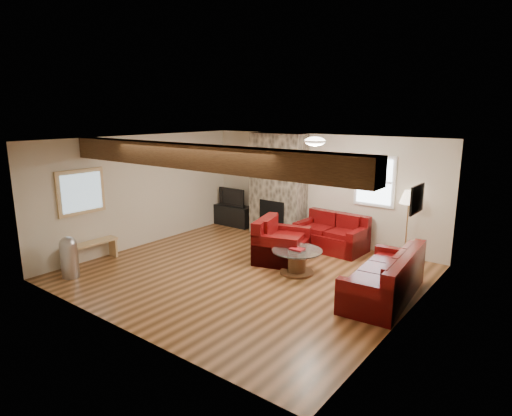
{
  "coord_description": "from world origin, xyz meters",
  "views": [
    {
      "loc": [
        4.81,
        -5.98,
        3.0
      ],
      "look_at": [
        -0.07,
        0.4,
        1.18
      ],
      "focal_mm": 30.0,
      "sensor_mm": 36.0,
      "label": 1
    }
  ],
  "objects_px": {
    "loveseat": "(331,232)",
    "television": "(234,197)",
    "sofa_three": "(384,275)",
    "tv_cabinet": "(234,215)",
    "armchair_red": "(282,240)",
    "floor_lamp": "(409,201)",
    "coffee_table": "(297,262)"
  },
  "relations": [
    {
      "from": "sofa_three",
      "to": "armchair_red",
      "type": "xyz_separation_m",
      "value": [
        -2.32,
        0.47,
        0.04
      ]
    },
    {
      "from": "armchair_red",
      "to": "tv_cabinet",
      "type": "xyz_separation_m",
      "value": [
        -2.61,
        1.55,
        -0.17
      ]
    },
    {
      "from": "loveseat",
      "to": "sofa_three",
      "type": "bearing_deg",
      "value": -40.37
    },
    {
      "from": "sofa_three",
      "to": "armchair_red",
      "type": "relative_size",
      "value": 1.9
    },
    {
      "from": "armchair_red",
      "to": "sofa_three",
      "type": "bearing_deg",
      "value": -117.51
    },
    {
      "from": "armchair_red",
      "to": "television",
      "type": "distance_m",
      "value": 3.05
    },
    {
      "from": "armchair_red",
      "to": "floor_lamp",
      "type": "height_order",
      "value": "floor_lamp"
    },
    {
      "from": "loveseat",
      "to": "television",
      "type": "relative_size",
      "value": 1.78
    },
    {
      "from": "sofa_three",
      "to": "television",
      "type": "distance_m",
      "value": 5.34
    },
    {
      "from": "coffee_table",
      "to": "floor_lamp",
      "type": "relative_size",
      "value": 0.65
    },
    {
      "from": "armchair_red",
      "to": "tv_cabinet",
      "type": "distance_m",
      "value": 3.04
    },
    {
      "from": "sofa_three",
      "to": "floor_lamp",
      "type": "height_order",
      "value": "floor_lamp"
    },
    {
      "from": "tv_cabinet",
      "to": "floor_lamp",
      "type": "relative_size",
      "value": 0.74
    },
    {
      "from": "television",
      "to": "loveseat",
      "type": "bearing_deg",
      "value": -5.59
    },
    {
      "from": "sofa_three",
      "to": "tv_cabinet",
      "type": "distance_m",
      "value": 5.33
    },
    {
      "from": "armchair_red",
      "to": "television",
      "type": "xyz_separation_m",
      "value": [
        -2.61,
        1.55,
        0.34
      ]
    },
    {
      "from": "armchair_red",
      "to": "coffee_table",
      "type": "xyz_separation_m",
      "value": [
        0.63,
        -0.42,
        -0.2
      ]
    },
    {
      "from": "loveseat",
      "to": "television",
      "type": "xyz_separation_m",
      "value": [
        -3.07,
        0.3,
        0.39
      ]
    },
    {
      "from": "loveseat",
      "to": "floor_lamp",
      "type": "bearing_deg",
      "value": 14.16
    },
    {
      "from": "coffee_table",
      "to": "floor_lamp",
      "type": "bearing_deg",
      "value": 55.58
    },
    {
      "from": "tv_cabinet",
      "to": "floor_lamp",
      "type": "distance_m",
      "value": 4.71
    },
    {
      "from": "coffee_table",
      "to": "floor_lamp",
      "type": "distance_m",
      "value": 2.62
    },
    {
      "from": "sofa_three",
      "to": "floor_lamp",
      "type": "xyz_separation_m",
      "value": [
        -0.33,
        2.04,
        0.85
      ]
    },
    {
      "from": "sofa_three",
      "to": "tv_cabinet",
      "type": "height_order",
      "value": "sofa_three"
    },
    {
      "from": "armchair_red",
      "to": "floor_lamp",
      "type": "bearing_deg",
      "value": -67.84
    },
    {
      "from": "coffee_table",
      "to": "television",
      "type": "bearing_deg",
      "value": 148.59
    },
    {
      "from": "armchair_red",
      "to": "coffee_table",
      "type": "relative_size",
      "value": 1.14
    },
    {
      "from": "coffee_table",
      "to": "loveseat",
      "type": "bearing_deg",
      "value": 95.71
    },
    {
      "from": "coffee_table",
      "to": "tv_cabinet",
      "type": "bearing_deg",
      "value": 148.59
    },
    {
      "from": "sofa_three",
      "to": "floor_lamp",
      "type": "bearing_deg",
      "value": -175.58
    },
    {
      "from": "television",
      "to": "armchair_red",
      "type": "bearing_deg",
      "value": -30.76
    },
    {
      "from": "sofa_three",
      "to": "television",
      "type": "height_order",
      "value": "television"
    }
  ]
}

